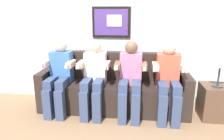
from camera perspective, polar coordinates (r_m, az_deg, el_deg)
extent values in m
plane|color=#8C6B4C|center=(3.15, -0.35, -13.11)|extent=(6.11, 6.11, 0.00)
cube|color=silver|center=(3.53, 1.26, 12.15)|extent=(4.70, 0.05, 2.60)
cube|color=black|center=(3.49, -0.21, 12.95)|extent=(0.63, 0.03, 0.50)
cube|color=#4C337F|center=(3.48, -0.24, 12.93)|extent=(0.55, 0.02, 0.42)
cube|color=silver|center=(3.46, 0.63, 13.38)|extent=(0.24, 0.02, 0.18)
cube|color=#2D231E|center=(3.31, 0.30, -7.29)|extent=(2.02, 0.58, 0.45)
cube|color=#2D231E|center=(3.37, 0.76, 1.23)|extent=(2.02, 0.14, 0.45)
cube|color=#2D231E|center=(3.56, -17.28, -4.86)|extent=(0.14, 0.58, 0.62)
cube|color=#2D231E|center=(3.34, 19.18, -6.44)|extent=(0.14, 0.58, 0.62)
cube|color=#3F72CC|center=(3.34, -13.61, 0.90)|extent=(0.32, 0.20, 0.48)
sphere|color=beige|center=(3.27, -13.97, 6.41)|extent=(0.19, 0.19, 0.19)
cube|color=#38476B|center=(3.24, -16.12, -3.03)|extent=(0.12, 0.40, 0.12)
cube|color=#38476B|center=(3.18, -13.12, -3.20)|extent=(0.12, 0.40, 0.12)
cube|color=#38476B|center=(3.18, -17.13, -9.05)|extent=(0.12, 0.12, 0.45)
cube|color=#38476B|center=(3.11, -14.06, -9.36)|extent=(0.12, 0.12, 0.45)
cube|color=beige|center=(3.28, -17.53, 1.80)|extent=(0.08, 0.28, 0.08)
cube|color=beige|center=(3.15, -11.21, 1.65)|extent=(0.08, 0.28, 0.08)
cube|color=white|center=(3.00, -12.16, 1.10)|extent=(0.04, 0.13, 0.04)
cube|color=white|center=(3.14, -18.72, 1.28)|extent=(0.04, 0.10, 0.04)
cube|color=white|center=(3.19, -4.51, 0.61)|extent=(0.32, 0.20, 0.48)
sphere|color=beige|center=(3.12, -4.64, 6.39)|extent=(0.19, 0.19, 0.19)
cube|color=#38476B|center=(3.08, -6.83, -3.54)|extent=(0.12, 0.40, 0.12)
cube|color=#38476B|center=(3.04, -3.53, -3.69)|extent=(0.12, 0.40, 0.12)
cube|color=#38476B|center=(3.01, -7.57, -9.92)|extent=(0.12, 0.12, 0.45)
cube|color=#38476B|center=(2.97, -4.15, -10.17)|extent=(0.12, 0.12, 0.45)
cube|color=beige|center=(3.10, -8.43, 1.58)|extent=(0.08, 0.28, 0.08)
cube|color=beige|center=(3.02, -1.47, 1.38)|extent=(0.08, 0.28, 0.08)
cube|color=white|center=(2.87, -1.94, 0.79)|extent=(0.04, 0.13, 0.04)
cube|color=white|center=(2.95, -9.25, 1.01)|extent=(0.04, 0.10, 0.04)
cube|color=pink|center=(3.13, 5.19, 0.30)|extent=(0.32, 0.20, 0.48)
sphere|color=brown|center=(3.06, 5.34, 6.19)|extent=(0.19, 0.19, 0.19)
cube|color=#38476B|center=(3.00, 3.24, -3.97)|extent=(0.12, 0.40, 0.12)
cube|color=#38476B|center=(2.99, 6.69, -4.10)|extent=(0.12, 0.40, 0.12)
cube|color=#38476B|center=(2.92, 2.88, -10.56)|extent=(0.12, 0.12, 0.45)
cube|color=#38476B|center=(2.92, 6.47, -10.70)|extent=(0.12, 0.12, 0.45)
cube|color=brown|center=(3.00, 1.52, 1.29)|extent=(0.08, 0.28, 0.08)
cube|color=brown|center=(2.99, 8.78, 1.05)|extent=(0.08, 0.28, 0.08)
cube|color=white|center=(2.84, 8.87, 0.43)|extent=(0.04, 0.13, 0.04)
cube|color=white|center=(2.85, 1.21, 0.69)|extent=(0.04, 0.10, 0.04)
cube|color=#D8593F|center=(3.16, 14.99, -0.03)|extent=(0.32, 0.20, 0.48)
sphere|color=beige|center=(3.09, 15.42, 5.79)|extent=(0.19, 0.19, 0.19)
cube|color=#38476B|center=(3.01, 13.54, -4.30)|extent=(0.12, 0.40, 0.12)
cube|color=#38476B|center=(3.04, 16.92, -4.37)|extent=(0.12, 0.40, 0.12)
cube|color=#38476B|center=(2.94, 13.60, -10.86)|extent=(0.12, 0.12, 0.45)
cube|color=#38476B|center=(2.97, 17.11, -10.87)|extent=(0.12, 0.12, 0.45)
cube|color=beige|center=(3.00, 11.80, 0.94)|extent=(0.08, 0.28, 0.08)
cube|color=beige|center=(3.06, 18.91, 0.69)|extent=(0.08, 0.28, 0.08)
cube|color=white|center=(2.91, 19.54, 0.07)|extent=(0.04, 0.13, 0.04)
cube|color=white|center=(2.85, 12.05, 0.33)|extent=(0.04, 0.10, 0.04)
cube|color=brown|center=(3.41, 26.29, -7.82)|extent=(0.40, 0.40, 0.50)
cylinder|color=#333338|center=(3.28, 26.91, -3.95)|extent=(0.14, 0.14, 0.02)
cylinder|color=#333338|center=(3.24, 27.24, -1.45)|extent=(0.02, 0.02, 0.28)
cone|color=silver|center=(3.19, 27.73, 2.34)|extent=(0.22, 0.22, 0.16)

